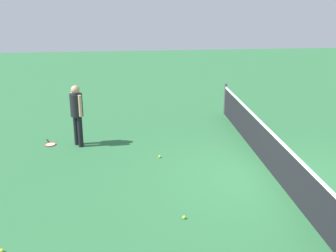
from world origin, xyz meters
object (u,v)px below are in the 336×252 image
tennis_ball_near_player (184,217)px  tennis_racket_near_player (50,144)px  tennis_ball_midcourt (2,251)px  player_near_side (77,110)px  tennis_ball_by_net (160,157)px

tennis_ball_near_player → tennis_racket_near_player: bearing=-143.4°
tennis_racket_near_player → tennis_ball_midcourt: (5.01, 0.01, 0.02)m
tennis_racket_near_player → tennis_ball_midcourt: 5.01m
player_near_side → tennis_ball_midcourt: bearing=-9.4°
tennis_racket_near_player → tennis_ball_near_player: bearing=36.6°
tennis_racket_near_player → tennis_ball_midcourt: size_ratio=9.16×
player_near_side → tennis_racket_near_player: player_near_side is taller
player_near_side → tennis_ball_near_player: size_ratio=25.76×
tennis_ball_near_player → tennis_ball_midcourt: (0.74, -3.16, 0.00)m
player_near_side → tennis_ball_by_net: 2.60m
tennis_ball_by_net → tennis_ball_midcourt: bearing=-38.2°
player_near_side → tennis_ball_midcourt: size_ratio=25.76×
tennis_ball_near_player → tennis_ball_by_net: (-3.02, -0.21, 0.00)m
player_near_side → tennis_racket_near_player: 1.30m
player_near_side → tennis_ball_by_net: (1.11, 2.14, -0.98)m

